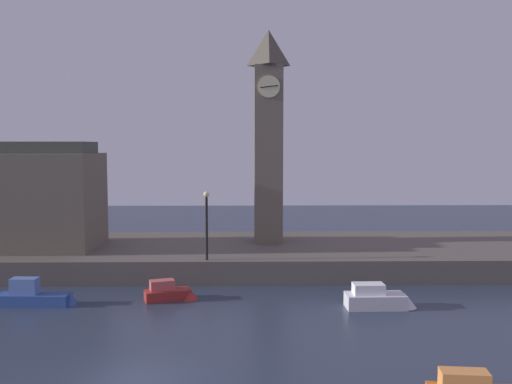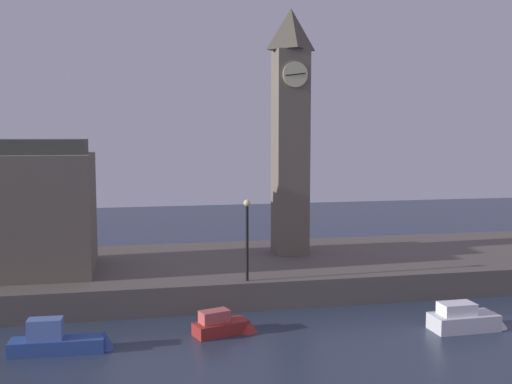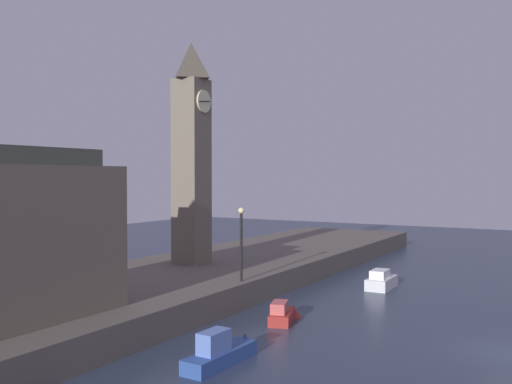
% 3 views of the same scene
% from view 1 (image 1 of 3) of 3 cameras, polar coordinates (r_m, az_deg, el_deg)
% --- Properties ---
extents(ground_plane, '(120.00, 120.00, 0.00)m').
position_cam_1_polar(ground_plane, '(22.03, -12.38, -18.37)').
color(ground_plane, '#2D384C').
extents(far_embankment, '(70.00, 12.00, 1.50)m').
position_cam_1_polar(far_embankment, '(40.82, -6.82, -6.37)').
color(far_embankment, '#5B544C').
rests_on(far_embankment, ground).
extents(clock_tower, '(2.24, 2.29, 15.40)m').
position_cam_1_polar(clock_tower, '(41.09, 1.27, 5.91)').
color(clock_tower, '#6B6051').
rests_on(clock_tower, far_embankment).
extents(parliament_hall, '(12.47, 6.20, 11.19)m').
position_cam_1_polar(parliament_hall, '(42.67, -24.55, -0.22)').
color(parliament_hall, '#6B6051').
rests_on(parliament_hall, far_embankment).
extents(streetlamp, '(0.36, 0.36, 4.28)m').
position_cam_1_polar(streetlamp, '(34.83, -5.05, -2.63)').
color(streetlamp, black).
rests_on(streetlamp, far_embankment).
extents(boat_tour_blue, '(4.39, 1.22, 1.64)m').
position_cam_1_polar(boat_tour_blue, '(32.94, -21.16, -9.87)').
color(boat_tour_blue, '#2D4C93').
rests_on(boat_tour_blue, ground).
extents(boat_dinghy_red, '(3.20, 1.78, 1.13)m').
position_cam_1_polar(boat_dinghy_red, '(32.13, -8.60, -10.08)').
color(boat_dinghy_red, maroon).
rests_on(boat_dinghy_red, ground).
extents(boat_ferry_white, '(3.78, 1.47, 1.32)m').
position_cam_1_polar(boat_ferry_white, '(30.97, 12.58, -10.54)').
color(boat_ferry_white, silver).
rests_on(boat_ferry_white, ground).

